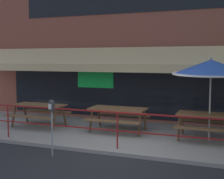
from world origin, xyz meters
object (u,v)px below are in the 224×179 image
at_px(picnic_table_centre, 118,113).
at_px(patio_umbrella_right, 211,67).
at_px(picnic_table_left, 39,109).
at_px(picnic_table_right, 209,119).
at_px(parking_meter_near, 52,111).

distance_m(picnic_table_centre, patio_umbrella_right, 3.16).
height_order(picnic_table_left, picnic_table_right, same).
bearing_deg(patio_umbrella_right, picnic_table_centre, 178.12).
bearing_deg(picnic_table_left, patio_umbrella_right, 1.71).
relative_size(patio_umbrella_right, parking_meter_near, 1.67).
xyz_separation_m(picnic_table_centre, parking_meter_near, (-0.76, -2.70, 0.44)).
relative_size(picnic_table_right, patio_umbrella_right, 0.76).
height_order(picnic_table_left, picnic_table_centre, same).
relative_size(picnic_table_left, parking_meter_near, 1.27).
xyz_separation_m(picnic_table_right, patio_umbrella_right, (0.00, 0.00, 1.47)).
bearing_deg(picnic_table_centre, picnic_table_right, -1.96).
bearing_deg(picnic_table_left, picnic_table_right, 1.67).
xyz_separation_m(picnic_table_right, parking_meter_near, (-3.55, -2.60, 0.44)).
bearing_deg(picnic_table_right, parking_meter_near, -143.75).
distance_m(picnic_table_left, parking_meter_near, 3.21).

